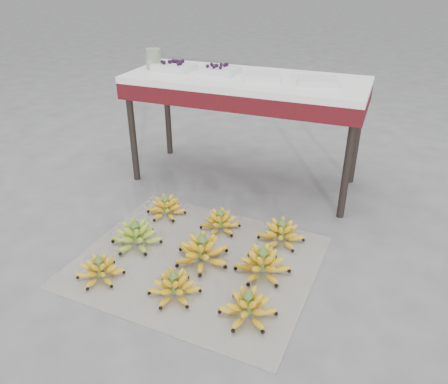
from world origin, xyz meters
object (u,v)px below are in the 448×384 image
(tray_far_left, at_px, (174,67))
(tray_left, at_px, (219,70))
(bunch_front_center, at_px, (174,286))
(bunch_mid_center, at_px, (202,252))
(bunch_front_right, at_px, (248,307))
(tray_right, at_px, (263,77))
(newspaper_mat, at_px, (197,261))
(bunch_front_left, at_px, (100,270))
(bunch_mid_right, at_px, (262,264))
(vendor_table, at_px, (245,90))
(bunch_mid_left, at_px, (136,236))
(bunch_back_left, at_px, (166,208))
(tray_far_right, at_px, (318,81))
(bunch_back_right, at_px, (281,233))
(glass_jar, at_px, (153,59))
(bunch_back_center, at_px, (220,222))

(tray_far_left, distance_m, tray_left, 0.33)
(bunch_front_center, xyz_separation_m, bunch_mid_center, (0.02, 0.30, 0.01))
(bunch_front_right, bearing_deg, tray_right, 96.72)
(newspaper_mat, height_order, tray_far_left, tray_far_left)
(tray_left, bearing_deg, bunch_mid_center, -73.47)
(bunch_front_left, relative_size, bunch_mid_right, 0.89)
(vendor_table, relative_size, tray_far_left, 5.46)
(bunch_mid_center, xyz_separation_m, bunch_mid_right, (0.33, 0.02, -0.00))
(tray_left, bearing_deg, bunch_mid_left, -95.69)
(bunch_back_left, relative_size, tray_far_right, 0.98)
(bunch_mid_right, height_order, vendor_table, vendor_table)
(bunch_back_right, xyz_separation_m, tray_right, (-0.34, 0.65, 0.73))
(bunch_front_center, xyz_separation_m, bunch_back_right, (0.37, 0.63, 0.00))
(tray_far_right, height_order, glass_jar, glass_jar)
(bunch_mid_center, relative_size, glass_jar, 2.74)
(bunch_mid_right, xyz_separation_m, glass_jar, (-1.14, 1.00, 0.77))
(bunch_mid_center, relative_size, bunch_back_center, 1.20)
(tray_left, bearing_deg, bunch_front_center, -77.71)
(bunch_mid_left, distance_m, tray_right, 1.29)
(bunch_back_center, relative_size, tray_far_right, 1.12)
(bunch_back_center, height_order, tray_far_left, tray_far_left)
(tray_far_right, bearing_deg, tray_right, -179.37)
(bunch_back_center, bearing_deg, bunch_back_left, 154.55)
(tray_far_left, height_order, tray_far_right, tray_far_left)
(bunch_front_left, bearing_deg, glass_jar, 97.48)
(bunch_front_left, bearing_deg, vendor_table, 68.63)
(bunch_mid_left, bearing_deg, tray_far_left, 101.88)
(bunch_front_left, height_order, bunch_back_right, bunch_back_right)
(bunch_front_left, height_order, tray_far_right, tray_far_right)
(bunch_mid_right, xyz_separation_m, bunch_back_right, (0.02, 0.32, -0.00))
(bunch_mid_right, xyz_separation_m, bunch_back_left, (-0.74, 0.35, -0.01))
(bunch_mid_left, bearing_deg, tray_left, 83.61)
(newspaper_mat, xyz_separation_m, tray_left, (-0.28, 1.05, 0.79))
(bunch_back_right, relative_size, tray_right, 1.21)
(bunch_back_left, xyz_separation_m, tray_far_left, (-0.23, 0.65, 0.74))
(tray_left, bearing_deg, newspaper_mat, -74.96)
(bunch_mid_left, height_order, tray_left, tray_left)
(bunch_front_left, distance_m, glass_jar, 1.59)
(bunch_front_left, distance_m, tray_left, 1.55)
(bunch_front_center, xyz_separation_m, tray_far_left, (-0.62, 1.31, 0.74))
(vendor_table, bearing_deg, bunch_front_center, -85.82)
(bunch_mid_right, bearing_deg, glass_jar, 141.49)
(tray_far_left, bearing_deg, tray_right, -2.18)
(bunch_mid_left, distance_m, tray_left, 1.27)
(bunch_mid_center, height_order, bunch_back_left, bunch_mid_center)
(bunch_mid_left, distance_m, tray_far_right, 1.45)
(bunch_front_left, bearing_deg, newspaper_mat, 29.43)
(bunch_mid_center, bearing_deg, tray_far_left, 137.76)
(bunch_mid_center, bearing_deg, bunch_back_center, 110.00)
(bunch_back_left, distance_m, bunch_back_right, 0.76)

